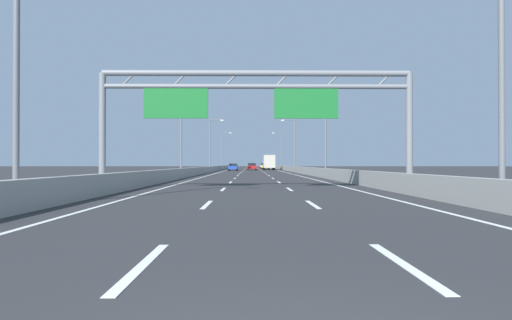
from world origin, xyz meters
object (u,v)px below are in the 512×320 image
Objects in this scene: sign_gantry at (253,99)px; red_car at (252,167)px; black_car at (263,166)px; blue_car at (233,167)px; streetlamp_left_far at (211,142)px; orange_car at (251,166)px; streetlamp_left_mid at (183,126)px; streetlamp_left_near at (24,37)px; streetlamp_left_distant at (223,148)px; streetlamp_right_near at (494,39)px; streetlamp_right_mid at (323,126)px; green_car at (252,166)px; yellow_car at (266,166)px; streetlamp_right_distant at (281,148)px; streetlamp_right_far at (293,142)px; box_truck at (269,162)px; white_car at (263,166)px.

red_car is (0.18, 70.02, -4.08)m from sign_gantry.
blue_car is (-7.54, -50.14, -0.00)m from black_car.
orange_car is (7.41, 61.11, -4.65)m from streetlamp_left_far.
streetlamp_left_far is 15.70m from red_car.
streetlamp_left_mid is 2.12× the size of red_car.
streetlamp_left_near is 99.75m from streetlamp_left_distant.
sign_gantry is at bearing -85.39° from streetlamp_left_distant.
streetlamp_right_near is 2.05× the size of blue_car.
black_car is at bearing 92.34° from streetlamp_right_mid.
green_car is 29.08m from orange_car.
yellow_car is (10.92, 63.49, -4.62)m from streetlamp_left_mid.
streetlamp_left_mid is at bearing -95.03° from blue_car.
streetlamp_right_near is 33.25m from streetlamp_right_mid.
streetlamp_right_mid is 1.00× the size of streetlamp_right_distant.
streetlamp_right_distant is (0.00, 33.25, 0.00)m from streetlamp_right_far.
blue_car is 0.55× the size of box_truck.
streetlamp_left_mid is at bearing 114.18° from streetlamp_right_near.
streetlamp_right_far is at bearing -76.89° from green_car.
white_car is (3.69, 107.86, -4.09)m from sign_gantry.
streetlamp_right_distant is (0.00, 99.75, 0.00)m from streetlamp_right_near.
blue_car is (3.65, 8.14, -4.67)m from streetlamp_left_far.
streetlamp_left_far and streetlamp_right_distant have the same top height.
streetlamp_right_near reaches higher than box_truck.
streetlamp_right_far is 33.25m from streetlamp_right_distant.
green_car is (7.47, 65.28, -4.63)m from streetlamp_left_mid.
streetlamp_right_far is 33.21m from green_car.
streetlamp_left_distant is at bearing 114.18° from streetlamp_right_far.
red_car is (7.46, 13.01, -4.65)m from streetlamp_left_far.
black_car is 1.03× the size of green_car.
streetlamp_left_mid reaches higher than black_car.
streetlamp_right_mid reaches higher than orange_car.
yellow_car is at bearing 92.37° from streetlamp_right_near.
streetlamp_right_distant is at bearing 0.00° from streetlamp_left_distant.
streetlamp_left_distant is 1.14× the size of box_truck.
streetlamp_right_distant is 2.21× the size of orange_car.
sign_gantry is at bearing 52.53° from streetlamp_left_near.
streetlamp_left_near reaches higher than sign_gantry.
black_car is at bearing 81.45° from blue_car.
black_car is (-3.74, 25.03, -4.67)m from streetlamp_right_distant.
yellow_car is 1.04× the size of white_car.
streetlamp_right_mid is 66.50m from streetlamp_right_distant.
yellow_car is 11.85m from box_truck.
streetlamp_right_mid is at bearing -85.92° from box_truck.
yellow_car is 17.57m from red_car.
streetlamp_left_distant is 25.80m from blue_car.
sign_gantry is 24.96m from streetlamp_right_mid.
streetlamp_right_distant is at bearing 36.93° from yellow_car.
black_car is 1.03× the size of red_car.
streetlamp_left_mid is 2.14× the size of green_car.
streetlamp_right_near is 2.18× the size of white_car.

